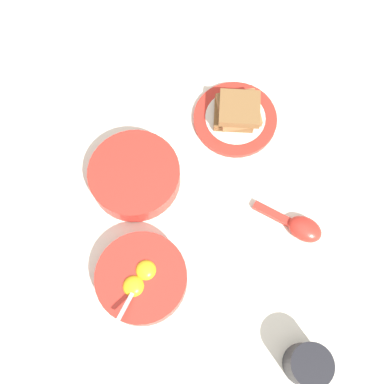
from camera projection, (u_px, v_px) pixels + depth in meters
ground_plane at (253, 239)px, 0.87m from camera, size 3.00×3.00×0.00m
egg_bowl at (142, 278)px, 0.81m from camera, size 0.17×0.17×0.08m
toast_plate at (235, 119)px, 0.95m from camera, size 0.18×0.18×0.01m
toast_sandwich at (237, 111)px, 0.92m from camera, size 0.11×0.11×0.05m
soup_spoon at (300, 227)px, 0.86m from camera, size 0.12×0.13×0.03m
congee_bowl at (135, 175)px, 0.88m from camera, size 0.18×0.18×0.04m
drinking_cup at (306, 365)px, 0.75m from camera, size 0.07×0.07×0.07m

